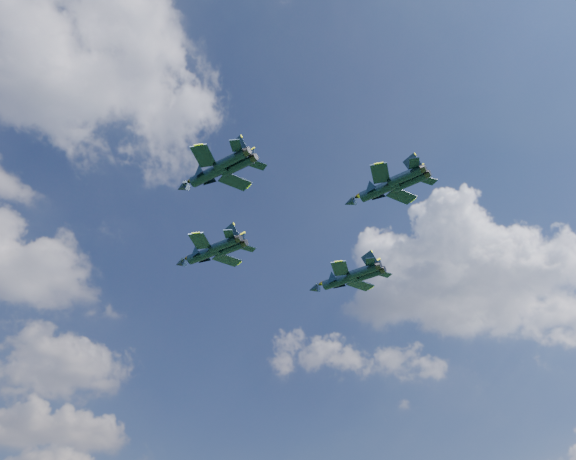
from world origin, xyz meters
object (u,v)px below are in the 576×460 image
at_px(jet_left, 207,175).
at_px(jet_slot, 377,190).
at_px(jet_lead, 203,254).
at_px(jet_right, 338,281).

relative_size(jet_left, jet_slot, 1.06).
height_order(jet_lead, jet_right, jet_lead).
bearing_deg(jet_lead, jet_right, -39.48).
bearing_deg(jet_left, jet_right, -0.58).
bearing_deg(jet_lead, jet_left, -137.71).
xyz_separation_m(jet_lead, jet_right, (24.98, -6.17, -1.04)).
bearing_deg(jet_slot, jet_lead, 90.08).
bearing_deg(jet_right, jet_lead, 142.21).
bearing_deg(jet_right, jet_slot, -137.93).
bearing_deg(jet_right, jet_left, 179.55).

